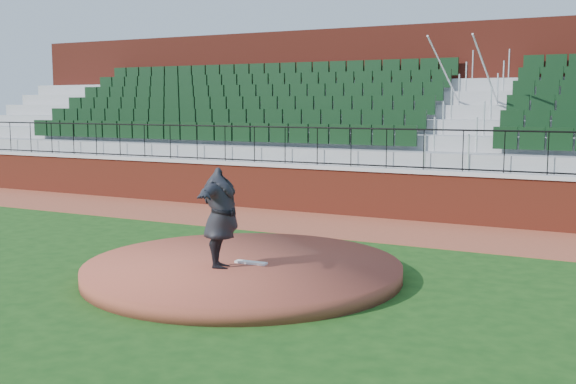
% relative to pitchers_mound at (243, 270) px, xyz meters
% --- Properties ---
extents(ground, '(90.00, 90.00, 0.00)m').
position_rel_pitchers_mound_xyz_m(ground, '(0.11, -0.03, -0.12)').
color(ground, '#184012').
rests_on(ground, ground).
extents(warning_track, '(34.00, 3.20, 0.01)m').
position_rel_pitchers_mound_xyz_m(warning_track, '(0.11, 5.37, -0.12)').
color(warning_track, brown).
rests_on(warning_track, ground).
extents(field_wall, '(34.00, 0.35, 1.20)m').
position_rel_pitchers_mound_xyz_m(field_wall, '(0.11, 6.97, 0.47)').
color(field_wall, maroon).
rests_on(field_wall, ground).
extents(wall_cap, '(34.00, 0.45, 0.10)m').
position_rel_pitchers_mound_xyz_m(wall_cap, '(0.11, 6.97, 1.12)').
color(wall_cap, '#B7B7B7').
rests_on(wall_cap, field_wall).
extents(wall_railing, '(34.00, 0.05, 1.00)m').
position_rel_pitchers_mound_xyz_m(wall_railing, '(0.11, 6.97, 1.67)').
color(wall_railing, black).
rests_on(wall_railing, wall_cap).
extents(seating_stands, '(34.00, 5.10, 4.60)m').
position_rel_pitchers_mound_xyz_m(seating_stands, '(0.11, 9.69, 2.18)').
color(seating_stands, gray).
rests_on(seating_stands, ground).
extents(concourse_wall, '(34.00, 0.50, 5.50)m').
position_rel_pitchers_mound_xyz_m(concourse_wall, '(0.11, 12.49, 2.62)').
color(concourse_wall, maroon).
rests_on(concourse_wall, ground).
extents(pitchers_mound, '(5.39, 5.39, 0.25)m').
position_rel_pitchers_mound_xyz_m(pitchers_mound, '(0.00, 0.00, 0.00)').
color(pitchers_mound, brown).
rests_on(pitchers_mound, ground).
extents(pitching_rubber, '(0.57, 0.17, 0.04)m').
position_rel_pitchers_mound_xyz_m(pitching_rubber, '(0.17, -0.02, 0.14)').
color(pitching_rubber, white).
rests_on(pitching_rubber, pitchers_mound).
extents(pitcher, '(1.25, 2.11, 1.66)m').
position_rel_pitchers_mound_xyz_m(pitcher, '(-0.13, -0.49, 0.96)').
color(pitcher, black).
rests_on(pitcher, pitchers_mound).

